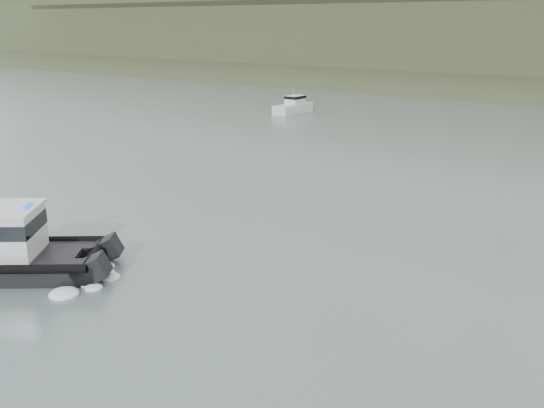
# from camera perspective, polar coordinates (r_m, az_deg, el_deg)

# --- Properties ---
(ground) EXTENTS (400.00, 400.00, 0.00)m
(ground) POSITION_cam_1_polar(r_m,az_deg,el_deg) (24.69, -11.97, -9.67)
(ground) COLOR #4D5B56
(ground) RESTS_ON ground
(motorboat) EXTENTS (2.08, 6.06, 3.32)m
(motorboat) POSITION_cam_1_polar(r_m,az_deg,el_deg) (75.89, 2.04, 9.19)
(motorboat) COLOR silver
(motorboat) RESTS_ON ground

